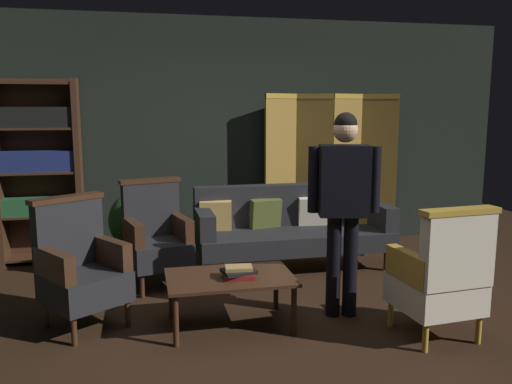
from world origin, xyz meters
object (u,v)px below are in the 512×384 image
Objects in this scene: book_red_leather at (239,275)px; book_tan_leather at (239,268)px; armchair_wing_left at (80,267)px; potted_plant at (133,225)px; armchair_wing_right at (156,236)px; folding_screen at (330,168)px; armchair_gilt_accent at (441,277)px; bookshelf at (39,167)px; standing_figure at (344,196)px; velvet_couch at (292,225)px; book_black_cloth at (239,271)px; coffee_table at (230,281)px.

book_tan_leather is (0.00, 0.00, 0.06)m from book_red_leather.
armchair_wing_left is 1.27× the size of potted_plant.
potted_plant is (-0.23, 0.66, -0.02)m from armchair_wing_right.
folding_screen is 3.45m from armchair_wing_left.
bookshelf is at bearing 139.67° from armchair_gilt_accent.
armchair_gilt_accent is 1.00× the size of armchair_wing_left.
standing_figure is (2.11, -0.26, 0.54)m from armchair_wing_left.
armchair_gilt_accent reaches higher than velvet_couch.
armchair_gilt_accent is 1.27× the size of potted_plant.
armchair_wing_right is at bearing -71.15° from potted_plant.
potted_plant is at bearing 113.87° from book_black_cloth.
armchair_wing_left reaches higher than velvet_couch.
velvet_couch is at bearing 90.34° from standing_figure.
potted_plant is at bearing 168.77° from velvet_couch.
armchair_wing_right is (1.22, -1.06, -0.60)m from bookshelf.
standing_figure is 1.05m from book_black_cloth.
armchair_wing_left is 4.42× the size of book_red_leather.
standing_figure is (-0.56, 0.59, 0.54)m from armchair_gilt_accent.
book_black_cloth is at bearing -175.11° from standing_figure.
book_red_leather is at bearing 0.00° from book_tan_leather.
book_red_leather is 1.12× the size of book_tan_leather.
armchair_wing_right is 4.94× the size of book_tan_leather.
book_red_leather is at bearing -63.51° from armchair_wing_right.
bookshelf is at bearing 139.01° from armchair_wing_right.
book_red_leather reaches higher than coffee_table.
coffee_table is 1.97m from potted_plant.
armchair_gilt_accent is 1.00× the size of armchair_wing_right.
book_tan_leather reaches higher than book_black_cloth.
book_tan_leather reaches higher than coffee_table.
potted_plant reaches higher than book_red_leather.
coffee_table is 3.98× the size of book_black_cloth.
book_black_cloth is at bearing -51.19° from bookshelf.
bookshelf is 8.15× the size of book_black_cloth.
armchair_wing_right is 0.61× the size of standing_figure.
folding_screen is 2.33× the size of potted_plant.
book_black_cloth reaches higher than coffee_table.
armchair_gilt_accent is 1.53m from book_tan_leather.
velvet_couch is at bearing -133.71° from folding_screen.
book_tan_leather reaches higher than book_red_leather.
velvet_couch is 1.56m from standing_figure.
armchair_gilt_accent reaches higher than book_red_leather.
folding_screen is 2.83m from armchair_gilt_accent.
armchair_gilt_accent is at bearing -46.27° from potted_plant.
book_black_cloth is (-1.59, -2.27, -0.51)m from folding_screen.
bookshelf reaches higher than standing_figure.
armchair_wing_right reaches higher than potted_plant.
velvet_couch is 1.25× the size of standing_figure.
standing_figure reaches higher than armchair_wing_right.
velvet_couch is 1.51m from armchair_wing_right.
standing_figure is 2.54m from potted_plant.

